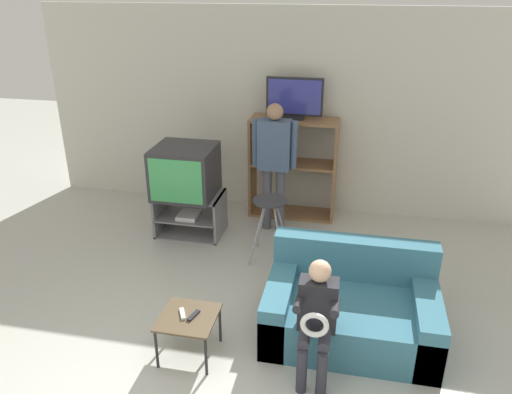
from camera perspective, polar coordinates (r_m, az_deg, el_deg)
name	(u,v)px	position (r m, az deg, el deg)	size (l,w,h in m)	color
wall_back	(283,112)	(6.51, 3.13, 9.64)	(6.40, 0.06, 2.60)	beige
tv_stand	(190,214)	(6.12, -7.51, -1.91)	(0.79, 0.53, 0.52)	slate
television_main	(185,171)	(5.90, -8.10, 2.93)	(0.70, 0.67, 0.59)	#2D2D33
media_shelf	(293,167)	(6.41, 4.24, 3.41)	(1.10, 0.41, 1.30)	#8E6642
television_flat	(294,99)	(6.18, 4.42, 11.08)	(0.69, 0.20, 0.50)	black
folding_stool	(270,211)	(5.39, 1.61, -1.61)	(0.41, 0.43, 0.72)	#99999E
snack_table	(188,321)	(4.22, -7.74, -13.84)	(0.46, 0.46, 0.38)	brown
remote_control_black	(193,315)	(4.18, -7.16, -13.29)	(0.04, 0.14, 0.02)	#232328
remote_control_white	(183,314)	(4.21, -8.40, -13.06)	(0.04, 0.14, 0.02)	silver
couch	(351,308)	(4.52, 10.76, -12.40)	(1.45, 0.95, 0.77)	teal
person_standing_adult	(274,156)	(5.91, 2.10, 4.73)	(0.53, 0.20, 1.59)	#4C4C56
person_seated_child	(317,313)	(3.90, 6.98, -13.02)	(0.33, 0.43, 0.98)	#2D2D38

